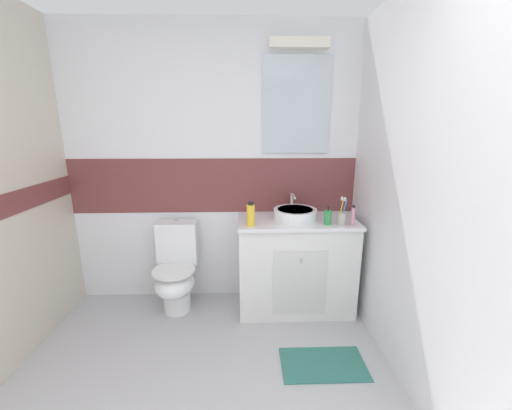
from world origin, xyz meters
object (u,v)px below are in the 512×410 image
at_px(toilet, 176,271).
at_px(soap_dispenser, 328,217).
at_px(toothbrush_cup, 342,218).
at_px(shampoo_bottle_tall, 251,215).
at_px(toothpaste_tube_upright, 353,216).
at_px(sink_basin, 295,214).

bearing_deg(toilet, soap_dispenser, -7.26).
bearing_deg(toothbrush_cup, soap_dispenser, 173.68).
distance_m(toilet, soap_dispenser, 1.42).
height_order(shampoo_bottle_tall, toothpaste_tube_upright, shampoo_bottle_tall).
bearing_deg(toothbrush_cup, shampoo_bottle_tall, 179.52).
relative_size(toothbrush_cup, soap_dispenser, 1.45).
distance_m(soap_dispenser, toothpaste_tube_upright, 0.20).
xyz_separation_m(toilet, toothbrush_cup, (1.41, -0.18, 0.54)).
bearing_deg(shampoo_bottle_tall, toilet, 165.65).
relative_size(sink_basin, shampoo_bottle_tall, 2.15).
distance_m(sink_basin, soap_dispenser, 0.29).
bearing_deg(sink_basin, toilet, 179.07).
distance_m(sink_basin, toothpaste_tube_upright, 0.48).
xyz_separation_m(toilet, toothpaste_tube_upright, (1.50, -0.20, 0.56)).
bearing_deg(shampoo_bottle_tall, soap_dispenser, 0.56).
xyz_separation_m(sink_basin, toilet, (-1.06, 0.02, -0.53)).
xyz_separation_m(soap_dispenser, toothpaste_tube_upright, (0.19, -0.04, 0.02)).
xyz_separation_m(toothbrush_cup, shampoo_bottle_tall, (-0.74, 0.01, 0.03)).
distance_m(toothbrush_cup, shampoo_bottle_tall, 0.74).
height_order(toothbrush_cup, shampoo_bottle_tall, toothbrush_cup).
bearing_deg(sink_basin, shampoo_bottle_tall, -158.05).
bearing_deg(toothbrush_cup, toothpaste_tube_upright, -15.93).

